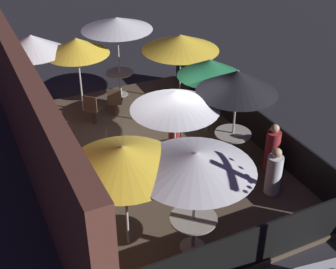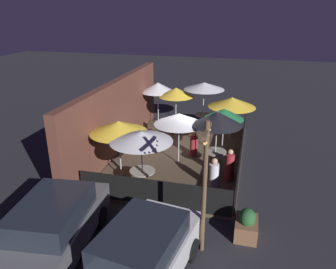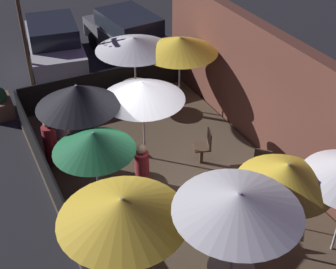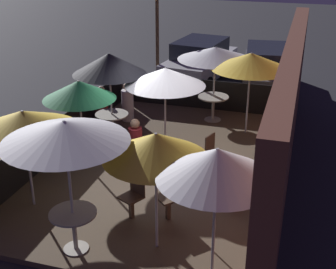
% 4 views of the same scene
% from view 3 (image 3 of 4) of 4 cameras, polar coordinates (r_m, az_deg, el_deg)
% --- Properties ---
extents(ground_plane, '(60.00, 60.00, 0.00)m').
position_cam_3_polar(ground_plane, '(11.54, -0.58, -5.40)').
color(ground_plane, '#26262B').
extents(patio_deck, '(8.32, 5.33, 0.12)m').
position_cam_3_polar(patio_deck, '(11.50, -0.58, -5.17)').
color(patio_deck, brown).
rests_on(patio_deck, ground_plane).
extents(building_wall, '(9.92, 0.36, 3.28)m').
position_cam_3_polar(building_wall, '(11.90, 12.09, 4.77)').
color(building_wall, brown).
rests_on(building_wall, ground_plane).
extents(fence_front, '(8.12, 0.05, 0.95)m').
position_cam_3_polar(fence_front, '(10.57, -13.61, -6.84)').
color(fence_front, black).
rests_on(fence_front, patio_deck).
extents(fence_side_left, '(0.05, 5.13, 0.95)m').
position_cam_3_polar(fence_side_left, '(14.39, -7.75, 6.04)').
color(fence_side_left, black).
rests_on(fence_side_left, patio_deck).
extents(patio_umbrella_0, '(2.11, 2.11, 2.49)m').
position_cam_3_polar(patio_umbrella_0, '(7.45, 8.57, -8.17)').
color(patio_umbrella_0, '#B2B2B7').
rests_on(patio_umbrella_0, patio_deck).
extents(patio_umbrella_1, '(1.90, 1.90, 2.41)m').
position_cam_3_polar(patio_umbrella_1, '(10.55, -11.02, 4.63)').
color(patio_umbrella_1, '#B2B2B7').
rests_on(patio_umbrella_1, patio_deck).
extents(patio_umbrella_2, '(2.17, 2.17, 2.22)m').
position_cam_3_polar(patio_umbrella_2, '(13.14, -4.18, 10.98)').
color(patio_umbrella_2, '#B2B2B7').
rests_on(patio_umbrella_2, patio_deck).
extents(patio_umbrella_3, '(2.01, 2.01, 2.18)m').
position_cam_3_polar(patio_umbrella_3, '(10.96, -3.11, 5.38)').
color(patio_umbrella_3, '#B2B2B7').
rests_on(patio_umbrella_3, patio_deck).
extents(patio_umbrella_4, '(1.80, 1.80, 2.24)m').
position_cam_3_polar(patio_umbrella_4, '(8.61, 14.26, -4.71)').
color(patio_umbrella_4, '#B2B2B7').
rests_on(patio_umbrella_4, patio_deck).
extents(patio_umbrella_5, '(2.13, 2.13, 2.28)m').
position_cam_3_polar(patio_umbrella_5, '(13.01, 1.44, 10.90)').
color(patio_umbrella_5, '#B2B2B7').
rests_on(patio_umbrella_5, patio_deck).
extents(patio_umbrella_6, '(2.28, 2.28, 2.09)m').
position_cam_3_polar(patio_umbrella_6, '(7.95, -5.58, -9.01)').
color(patio_umbrella_6, '#B2B2B7').
rests_on(patio_umbrella_6, patio_deck).
extents(patio_umbrella_8, '(1.70, 1.70, 2.11)m').
position_cam_3_polar(patio_umbrella_8, '(9.46, -9.06, -0.85)').
color(patio_umbrella_8, '#B2B2B7').
rests_on(patio_umbrella_8, patio_deck).
extents(dining_table_1, '(0.89, 0.89, 0.77)m').
position_cam_3_polar(dining_table_1, '(11.38, -10.18, -2.02)').
color(dining_table_1, '#9E998E').
rests_on(dining_table_1, patio_deck).
extents(dining_table_2, '(0.91, 0.91, 0.75)m').
position_cam_3_polar(dining_table_2, '(13.78, -3.93, 5.49)').
color(dining_table_2, '#9E998E').
rests_on(dining_table_2, patio_deck).
extents(patio_chair_0, '(0.54, 0.54, 0.93)m').
position_cam_3_polar(patio_chair_0, '(9.71, 6.63, -10.18)').
color(patio_chair_0, '#4C3828').
rests_on(patio_chair_0, patio_deck).
extents(patio_chair_1, '(0.51, 0.51, 0.94)m').
position_cam_3_polar(patio_chair_1, '(11.58, 4.46, -1.36)').
color(patio_chair_1, '#4C3828').
rests_on(patio_chair_1, patio_deck).
extents(patio_chair_2, '(0.57, 0.57, 0.90)m').
position_cam_3_polar(patio_chair_2, '(11.14, 11.24, -3.90)').
color(patio_chair_2, '#4C3828').
rests_on(patio_chair_2, patio_deck).
extents(patio_chair_3, '(0.57, 0.57, 0.94)m').
position_cam_3_polar(patio_chair_3, '(10.11, 9.67, -8.21)').
color(patio_chair_3, '#4C3828').
rests_on(patio_chair_3, patio_deck).
extents(patron_0, '(0.50, 0.50, 1.17)m').
position_cam_3_polar(patron_0, '(12.62, -12.81, 1.18)').
color(patron_0, silver).
rests_on(patron_0, patio_deck).
extents(patron_1, '(0.36, 0.36, 1.25)m').
position_cam_3_polar(patron_1, '(11.92, -14.13, -1.01)').
color(patron_1, maroon).
rests_on(patron_1, patio_deck).
extents(patron_2, '(0.47, 0.47, 1.14)m').
position_cam_3_polar(patron_2, '(10.90, -3.18, -3.94)').
color(patron_2, maroon).
rests_on(patron_2, patio_deck).
extents(planter_box, '(0.91, 0.64, 0.90)m').
position_cam_3_polar(planter_box, '(14.57, -19.79, 3.59)').
color(planter_box, brown).
rests_on(planter_box, ground_plane).
extents(light_post, '(1.10, 0.12, 3.77)m').
position_cam_3_polar(light_post, '(14.76, -17.29, 12.05)').
color(light_post, brown).
rests_on(light_post, ground_plane).
extents(parked_car_0, '(4.21, 2.28, 1.62)m').
position_cam_3_polar(parked_car_0, '(16.85, -13.70, 10.75)').
color(parked_car_0, silver).
rests_on(parked_car_0, ground_plane).
extents(parked_car_1, '(4.41, 2.18, 1.62)m').
position_cam_3_polar(parked_car_1, '(17.13, -4.76, 12.03)').
color(parked_car_1, '#5B5B60').
rests_on(parked_car_1, ground_plane).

